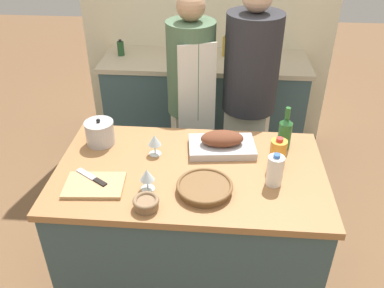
{
  "coord_description": "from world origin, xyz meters",
  "views": [
    {
      "loc": [
        0.15,
        -1.77,
        2.2
      ],
      "look_at": [
        0.0,
        0.13,
        0.96
      ],
      "focal_mm": 38.0,
      "sensor_mm": 36.0,
      "label": 1
    }
  ],
  "objects_px": {
    "wine_bottle_green": "(285,132)",
    "wine_glass_left": "(155,141)",
    "wicker_basket": "(205,187)",
    "person_cook_guest": "(249,93)",
    "mixing_bowl": "(146,203)",
    "condiment_bottle_tall": "(121,48)",
    "stock_pot": "(100,133)",
    "roasting_pan": "(222,143)",
    "person_cook_aproned": "(191,96)",
    "wine_glass_right": "(147,176)",
    "knife_chef": "(93,178)",
    "condiment_bottle_short": "(226,46)",
    "cutting_board": "(94,185)",
    "juice_jug": "(278,154)",
    "milk_jug": "(275,170)"
  },
  "relations": [
    {
      "from": "wine_bottle_green",
      "to": "wine_glass_left",
      "type": "bearing_deg",
      "value": -169.77
    },
    {
      "from": "wicker_basket",
      "to": "person_cook_guest",
      "type": "bearing_deg",
      "value": 76.09
    },
    {
      "from": "mixing_bowl",
      "to": "condiment_bottle_tall",
      "type": "height_order",
      "value": "condiment_bottle_tall"
    },
    {
      "from": "stock_pot",
      "to": "person_cook_guest",
      "type": "distance_m",
      "value": 1.11
    },
    {
      "from": "roasting_pan",
      "to": "person_cook_aproned",
      "type": "relative_size",
      "value": 0.25
    },
    {
      "from": "wicker_basket",
      "to": "wine_glass_right",
      "type": "distance_m",
      "value": 0.29
    },
    {
      "from": "wine_glass_left",
      "to": "knife_chef",
      "type": "relative_size",
      "value": 0.64
    },
    {
      "from": "condiment_bottle_short",
      "to": "wine_bottle_green",
      "type": "bearing_deg",
      "value": -75.43
    },
    {
      "from": "cutting_board",
      "to": "mixing_bowl",
      "type": "xyz_separation_m",
      "value": [
        0.29,
        -0.14,
        0.02
      ]
    },
    {
      "from": "condiment_bottle_tall",
      "to": "juice_jug",
      "type": "bearing_deg",
      "value": -51.32
    },
    {
      "from": "cutting_board",
      "to": "knife_chef",
      "type": "relative_size",
      "value": 1.59
    },
    {
      "from": "mixing_bowl",
      "to": "person_cook_guest",
      "type": "bearing_deg",
      "value": 66.11
    },
    {
      "from": "condiment_bottle_short",
      "to": "person_cook_guest",
      "type": "xyz_separation_m",
      "value": [
        0.18,
        -0.75,
        -0.08
      ]
    },
    {
      "from": "wicker_basket",
      "to": "person_cook_guest",
      "type": "xyz_separation_m",
      "value": [
        0.26,
        1.06,
        0.02
      ]
    },
    {
      "from": "stock_pot",
      "to": "mixing_bowl",
      "type": "height_order",
      "value": "stock_pot"
    },
    {
      "from": "mixing_bowl",
      "to": "wine_bottle_green",
      "type": "bearing_deg",
      "value": 39.84
    },
    {
      "from": "roasting_pan",
      "to": "stock_pot",
      "type": "bearing_deg",
      "value": 178.36
    },
    {
      "from": "knife_chef",
      "to": "condiment_bottle_short",
      "type": "distance_m",
      "value": 1.9
    },
    {
      "from": "stock_pot",
      "to": "juice_jug",
      "type": "xyz_separation_m",
      "value": [
        1.02,
        -0.16,
        0.01
      ]
    },
    {
      "from": "milk_jug",
      "to": "wine_glass_right",
      "type": "relative_size",
      "value": 1.5
    },
    {
      "from": "knife_chef",
      "to": "condiment_bottle_short",
      "type": "xyz_separation_m",
      "value": [
        0.67,
        1.77,
        0.1
      ]
    },
    {
      "from": "cutting_board",
      "to": "person_cook_guest",
      "type": "height_order",
      "value": "person_cook_guest"
    },
    {
      "from": "wicker_basket",
      "to": "knife_chef",
      "type": "bearing_deg",
      "value": 176.22
    },
    {
      "from": "juice_jug",
      "to": "cutting_board",
      "type": "bearing_deg",
      "value": -165.06
    },
    {
      "from": "wine_glass_left",
      "to": "person_cook_aproned",
      "type": "bearing_deg",
      "value": 78.8
    },
    {
      "from": "person_cook_guest",
      "to": "roasting_pan",
      "type": "bearing_deg",
      "value": -90.78
    },
    {
      "from": "mixing_bowl",
      "to": "juice_jug",
      "type": "distance_m",
      "value": 0.76
    },
    {
      "from": "wine_glass_left",
      "to": "stock_pot",
      "type": "bearing_deg",
      "value": 164.87
    },
    {
      "from": "wicker_basket",
      "to": "juice_jug",
      "type": "distance_m",
      "value": 0.46
    },
    {
      "from": "condiment_bottle_tall",
      "to": "person_cook_guest",
      "type": "distance_m",
      "value": 1.29
    },
    {
      "from": "person_cook_guest",
      "to": "mixing_bowl",
      "type": "bearing_deg",
      "value": -99.43
    },
    {
      "from": "cutting_board",
      "to": "wine_glass_right",
      "type": "bearing_deg",
      "value": 0.87
    },
    {
      "from": "juice_jug",
      "to": "wine_glass_right",
      "type": "bearing_deg",
      "value": -159.67
    },
    {
      "from": "wine_glass_right",
      "to": "juice_jug",
      "type": "bearing_deg",
      "value": 20.33
    },
    {
      "from": "condiment_bottle_tall",
      "to": "person_cook_aproned",
      "type": "distance_m",
      "value": 0.97
    },
    {
      "from": "milk_jug",
      "to": "wine_glass_right",
      "type": "height_order",
      "value": "milk_jug"
    },
    {
      "from": "cutting_board",
      "to": "stock_pot",
      "type": "xyz_separation_m",
      "value": [
        -0.08,
        0.41,
        0.06
      ]
    },
    {
      "from": "wicker_basket",
      "to": "wine_glass_left",
      "type": "relative_size",
      "value": 2.26
    },
    {
      "from": "wine_bottle_green",
      "to": "wine_glass_left",
      "type": "distance_m",
      "value": 0.75
    },
    {
      "from": "juice_jug",
      "to": "condiment_bottle_short",
      "type": "bearing_deg",
      "value": 100.73
    },
    {
      "from": "juice_jug",
      "to": "wine_bottle_green",
      "type": "xyz_separation_m",
      "value": [
        0.06,
        0.2,
        0.02
      ]
    },
    {
      "from": "wine_bottle_green",
      "to": "wine_glass_right",
      "type": "bearing_deg",
      "value": -148.3
    },
    {
      "from": "roasting_pan",
      "to": "stock_pot",
      "type": "height_order",
      "value": "stock_pot"
    },
    {
      "from": "roasting_pan",
      "to": "condiment_bottle_short",
      "type": "xyz_separation_m",
      "value": [
        0.0,
        1.43,
        0.08
      ]
    },
    {
      "from": "condiment_bottle_short",
      "to": "roasting_pan",
      "type": "bearing_deg",
      "value": -90.2
    },
    {
      "from": "milk_jug",
      "to": "wine_bottle_green",
      "type": "relative_size",
      "value": 0.7
    },
    {
      "from": "roasting_pan",
      "to": "juice_jug",
      "type": "distance_m",
      "value": 0.33
    },
    {
      "from": "wine_glass_right",
      "to": "person_cook_guest",
      "type": "relative_size",
      "value": 0.07
    },
    {
      "from": "wine_glass_right",
      "to": "person_cook_guest",
      "type": "height_order",
      "value": "person_cook_guest"
    },
    {
      "from": "cutting_board",
      "to": "person_cook_aproned",
      "type": "xyz_separation_m",
      "value": [
        0.41,
        1.06,
        0.01
      ]
    }
  ]
}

